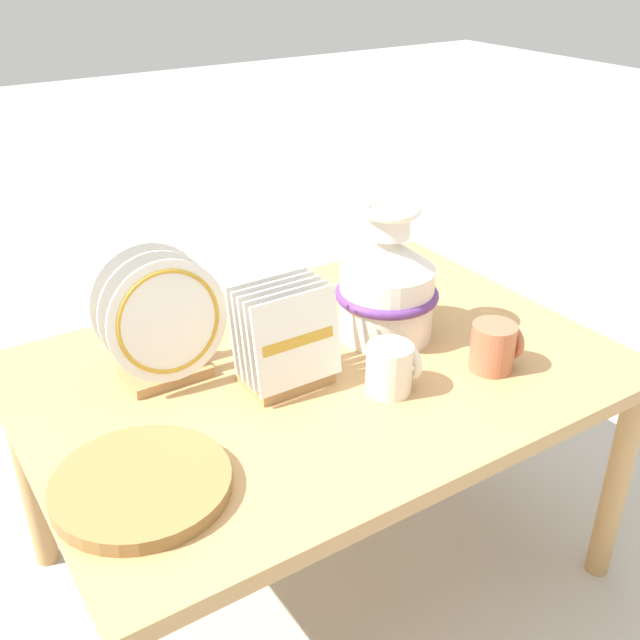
{
  "coord_description": "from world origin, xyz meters",
  "views": [
    {
      "loc": [
        -0.76,
        -1.16,
        1.44
      ],
      "look_at": [
        0.0,
        0.0,
        0.7
      ],
      "focal_mm": 42.0,
      "sensor_mm": 36.0,
      "label": 1
    }
  ],
  "objects_px": {
    "dish_rack_square_plates": "(285,343)",
    "mug_cream_glaze": "(391,368)",
    "wicker_charger_stack": "(141,485)",
    "dish_rack_round_plates": "(162,326)",
    "ceramic_vase": "(387,283)",
    "mug_terracotta_glaze": "(495,346)"
  },
  "relations": [
    {
      "from": "mug_terracotta_glaze",
      "to": "dish_rack_square_plates",
      "type": "bearing_deg",
      "value": 154.02
    },
    {
      "from": "mug_terracotta_glaze",
      "to": "wicker_charger_stack",
      "type": "bearing_deg",
      "value": 177.59
    },
    {
      "from": "dish_rack_square_plates",
      "to": "mug_cream_glaze",
      "type": "bearing_deg",
      "value": -41.39
    },
    {
      "from": "mug_terracotta_glaze",
      "to": "mug_cream_glaze",
      "type": "relative_size",
      "value": 1.0
    },
    {
      "from": "dish_rack_square_plates",
      "to": "wicker_charger_stack",
      "type": "relative_size",
      "value": 0.71
    },
    {
      "from": "mug_terracotta_glaze",
      "to": "mug_cream_glaze",
      "type": "distance_m",
      "value": 0.24
    },
    {
      "from": "dish_rack_round_plates",
      "to": "ceramic_vase",
      "type": "bearing_deg",
      "value": -11.33
    },
    {
      "from": "dish_rack_square_plates",
      "to": "mug_terracotta_glaze",
      "type": "height_order",
      "value": "dish_rack_square_plates"
    },
    {
      "from": "dish_rack_round_plates",
      "to": "wicker_charger_stack",
      "type": "bearing_deg",
      "value": -119.68
    },
    {
      "from": "dish_rack_square_plates",
      "to": "mug_cream_glaze",
      "type": "xyz_separation_m",
      "value": [
        0.16,
        -0.14,
        -0.04
      ]
    },
    {
      "from": "dish_rack_square_plates",
      "to": "mug_cream_glaze",
      "type": "height_order",
      "value": "dish_rack_square_plates"
    },
    {
      "from": "mug_terracotta_glaze",
      "to": "dish_rack_round_plates",
      "type": "bearing_deg",
      "value": 150.23
    },
    {
      "from": "dish_rack_round_plates",
      "to": "dish_rack_square_plates",
      "type": "relative_size",
      "value": 1.28
    },
    {
      "from": "dish_rack_square_plates",
      "to": "mug_terracotta_glaze",
      "type": "distance_m",
      "value": 0.45
    },
    {
      "from": "ceramic_vase",
      "to": "wicker_charger_stack",
      "type": "relative_size",
      "value": 1.03
    },
    {
      "from": "mug_cream_glaze",
      "to": "dish_rack_round_plates",
      "type": "bearing_deg",
      "value": 141.18
    },
    {
      "from": "wicker_charger_stack",
      "to": "mug_terracotta_glaze",
      "type": "relative_size",
      "value": 2.91
    },
    {
      "from": "ceramic_vase",
      "to": "wicker_charger_stack",
      "type": "height_order",
      "value": "ceramic_vase"
    },
    {
      "from": "wicker_charger_stack",
      "to": "mug_cream_glaze",
      "type": "relative_size",
      "value": 2.91
    },
    {
      "from": "dish_rack_round_plates",
      "to": "wicker_charger_stack",
      "type": "relative_size",
      "value": 0.91
    },
    {
      "from": "ceramic_vase",
      "to": "mug_terracotta_glaze",
      "type": "xyz_separation_m",
      "value": [
        0.1,
        -0.24,
        -0.08
      ]
    },
    {
      "from": "dish_rack_round_plates",
      "to": "dish_rack_square_plates",
      "type": "distance_m",
      "value": 0.25
    }
  ]
}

